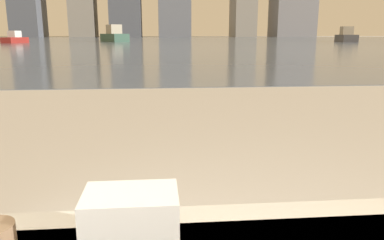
% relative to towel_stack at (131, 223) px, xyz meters
% --- Properties ---
extents(towel_stack, '(0.23, 0.16, 0.16)m').
position_rel_towel_stack_xyz_m(towel_stack, '(0.00, 0.00, 0.00)').
color(towel_stack, white).
rests_on(towel_stack, bathtub).
extents(harbor_water, '(180.00, 110.00, 0.01)m').
position_rel_towel_stack_xyz_m(harbor_water, '(0.17, 61.24, -0.56)').
color(harbor_water, slate).
rests_on(harbor_water, ground_plane).
extents(harbor_boat_0, '(2.83, 5.23, 1.86)m').
position_rel_towel_stack_xyz_m(harbor_boat_0, '(23.38, 44.71, 0.10)').
color(harbor_boat_0, '#4C4C51').
rests_on(harbor_boat_0, harbor_water).
extents(harbor_boat_1, '(4.15, 5.90, 2.10)m').
position_rel_towel_stack_xyz_m(harbor_boat_1, '(-5.39, 48.23, 0.19)').
color(harbor_boat_1, '#335647').
rests_on(harbor_boat_1, harbor_water).
extents(harbor_boat_4, '(1.91, 3.67, 1.31)m').
position_rel_towel_stack_xyz_m(harbor_boat_4, '(-15.39, 42.29, -0.09)').
color(harbor_boat_4, maroon).
rests_on(harbor_boat_4, harbor_water).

